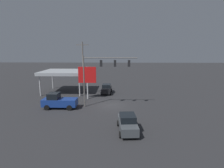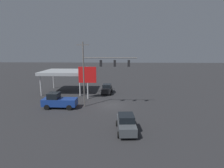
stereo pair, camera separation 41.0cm
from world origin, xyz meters
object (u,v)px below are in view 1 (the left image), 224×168
at_px(price_sign, 87,76).
at_px(sedan_waiting, 107,89).
at_px(traffic_signal_assembly, 103,69).
at_px(sedan_far, 128,123).
at_px(utility_pole, 83,67).
at_px(pickup_parked, 59,101).

bearing_deg(price_sign, sedan_waiting, -126.74).
xyz_separation_m(traffic_signal_assembly, sedan_far, (-3.34, 8.50, -5.01)).
relative_size(sedan_far, sedan_waiting, 1.01).
bearing_deg(sedan_far, sedan_waiting, -173.23).
distance_m(utility_pole, price_sign, 3.86).
height_order(traffic_signal_assembly, price_sign, traffic_signal_assembly).
relative_size(utility_pole, price_sign, 1.77).
height_order(price_sign, pickup_parked, price_sign).
bearing_deg(sedan_waiting, pickup_parked, -32.76).
bearing_deg(sedan_far, price_sign, -157.38).
relative_size(price_sign, sedan_far, 1.31).
xyz_separation_m(price_sign, sedan_far, (-6.50, 12.95, -3.31)).
relative_size(traffic_signal_assembly, utility_pole, 0.79).
bearing_deg(traffic_signal_assembly, pickup_parked, 7.79).
height_order(traffic_signal_assembly, utility_pole, utility_pole).
relative_size(utility_pole, pickup_parked, 2.00).
xyz_separation_m(traffic_signal_assembly, price_sign, (3.16, -4.45, -1.69)).
bearing_deg(price_sign, traffic_signal_assembly, 125.38).
relative_size(traffic_signal_assembly, sedan_waiting, 1.84).
xyz_separation_m(traffic_signal_assembly, pickup_parked, (6.73, 0.92, -4.85)).
distance_m(traffic_signal_assembly, sedan_far, 10.41).
bearing_deg(pickup_parked, sedan_waiting, -124.65).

